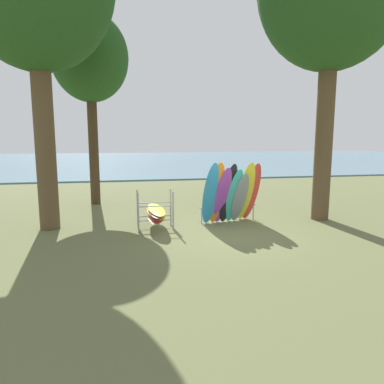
{
  "coord_description": "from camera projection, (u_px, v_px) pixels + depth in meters",
  "views": [
    {
      "loc": [
        -3.18,
        -10.49,
        3.03
      ],
      "look_at": [
        -0.94,
        1.41,
        1.1
      ],
      "focal_mm": 33.83,
      "sensor_mm": 36.0,
      "label": 1
    }
  ],
  "objects": [
    {
      "name": "ground_plane",
      "position": [
        230.0,
        233.0,
        11.24
      ],
      "size": [
        80.0,
        80.0,
        0.0
      ],
      "primitive_type": "plane",
      "color": "#60663D"
    },
    {
      "name": "board_storage_rack",
      "position": [
        156.0,
        213.0,
        11.69
      ],
      "size": [
        1.15,
        2.13,
        1.25
      ],
      "color": "#9EA0A5",
      "rests_on": "ground"
    },
    {
      "name": "tree_mid_behind",
      "position": [
        90.0,
        59.0,
        15.02
      ],
      "size": [
        3.19,
        3.19,
        8.03
      ],
      "color": "#42301E",
      "rests_on": "ground"
    },
    {
      "name": "lake_water",
      "position": [
        152.0,
        161.0,
        41.5
      ],
      "size": [
        80.0,
        36.0,
        0.1
      ],
      "primitive_type": "cube",
      "color": "slate",
      "rests_on": "ground"
    },
    {
      "name": "leaning_board_pile",
      "position": [
        231.0,
        194.0,
        12.23
      ],
      "size": [
        2.13,
        1.31,
        2.18
      ],
      "color": "#2D8ED1",
      "rests_on": "ground"
    }
  ]
}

